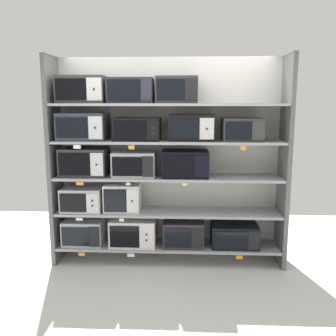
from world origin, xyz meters
name	(u,v)px	position (x,y,z in m)	size (l,w,h in m)	color
ground	(163,304)	(0.00, -1.00, -0.01)	(6.69, 6.00, 0.02)	silver
back_panel	(169,159)	(0.00, 0.24, 1.24)	(2.89, 0.04, 2.49)	beige
upright_left	(55,162)	(-1.38, 0.00, 1.24)	(0.05, 0.45, 2.49)	#5B5B5E
upright_right	(285,163)	(1.38, 0.00, 1.24)	(0.05, 0.45, 2.49)	#5B5B5E
shelf_0	(168,245)	(0.00, 0.00, 0.20)	(2.69, 0.45, 0.03)	#99999E
microwave_0	(85,231)	(-1.04, 0.00, 0.37)	(0.48, 0.41, 0.31)	#979FA4
microwave_1	(134,231)	(-0.43, 0.00, 0.38)	(0.56, 0.42, 0.33)	silver
microwave_2	(183,233)	(0.19, 0.00, 0.37)	(0.49, 0.38, 0.31)	#332933
microwave_3	(234,235)	(0.81, 0.00, 0.35)	(0.56, 0.37, 0.27)	black
price_tag_0	(82,254)	(-1.02, -0.23, 0.16)	(0.08, 0.00, 0.04)	orange
price_tag_1	(131,255)	(-0.43, -0.23, 0.16)	(0.08, 0.00, 0.04)	white
price_tag_2	(239,257)	(0.85, -0.23, 0.16)	(0.08, 0.00, 0.04)	orange
shelf_1	(168,212)	(0.00, 0.00, 0.63)	(2.69, 0.45, 0.03)	#99999E
microwave_4	(83,199)	(-1.04, 0.00, 0.79)	(0.49, 0.42, 0.29)	#B1B4B7
microwave_5	(123,197)	(-0.55, 0.00, 0.81)	(0.43, 0.37, 0.34)	silver
price_tag_3	(79,219)	(-1.04, -0.23, 0.59)	(0.08, 0.00, 0.03)	beige
price_tag_4	(122,220)	(-0.53, -0.23, 0.59)	(0.06, 0.00, 0.03)	white
shelf_2	(168,177)	(0.00, 0.00, 1.06)	(2.69, 0.45, 0.03)	#99999E
microwave_6	(84,162)	(-1.01, 0.00, 1.24)	(0.55, 0.38, 0.33)	#2D3033
microwave_7	(135,164)	(-0.40, 0.00, 1.22)	(0.50, 0.41, 0.30)	#A1A6A6
microwave_8	(185,164)	(0.20, 0.00, 1.23)	(0.55, 0.39, 0.31)	black
price_tag_5	(80,184)	(-1.01, -0.23, 1.02)	(0.09, 0.00, 0.04)	orange
price_tag_6	(128,184)	(-0.45, -0.23, 1.03)	(0.05, 0.00, 0.03)	beige
price_tag_7	(185,185)	(0.20, -0.23, 1.03)	(0.06, 0.00, 0.03)	beige
shelf_3	(168,142)	(0.00, 0.00, 1.49)	(2.69, 0.45, 0.03)	#99999E
microwave_9	(83,127)	(-1.00, 0.00, 1.67)	(0.56, 0.43, 0.32)	#2C333A
microwave_10	(138,129)	(-0.36, 0.00, 1.64)	(0.54, 0.39, 0.27)	black
microwave_11	(191,128)	(0.27, 0.00, 1.66)	(0.53, 0.36, 0.30)	black
microwave_12	(242,130)	(0.86, 0.00, 1.64)	(0.46, 0.37, 0.26)	#30342D
price_tag_8	(77,147)	(-1.02, -0.23, 1.45)	(0.08, 0.00, 0.04)	white
price_tag_9	(131,147)	(-0.40, -0.23, 1.45)	(0.07, 0.00, 0.05)	orange
price_tag_10	(243,148)	(0.85, -0.23, 1.45)	(0.06, 0.00, 0.05)	orange
shelf_4	(168,105)	(0.00, 0.00, 1.92)	(2.69, 0.45, 0.03)	#99999E
microwave_13	(82,90)	(-1.01, 0.00, 2.10)	(0.56, 0.35, 0.31)	#2F342F
microwave_14	(131,91)	(-0.43, 0.00, 2.08)	(0.52, 0.35, 0.29)	#272633
microwave_15	(177,90)	(0.10, 0.00, 2.09)	(0.48, 0.36, 0.30)	#2E2E34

